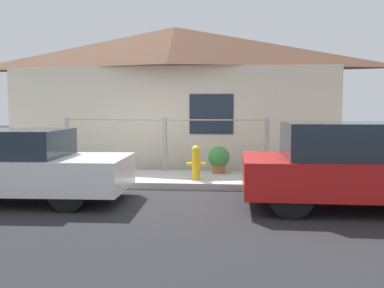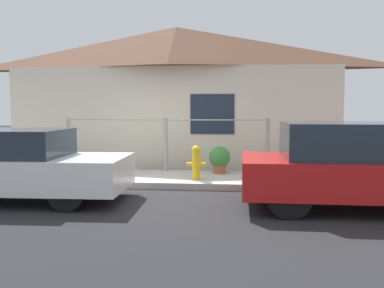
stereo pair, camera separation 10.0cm
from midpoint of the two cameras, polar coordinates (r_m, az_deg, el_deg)
name	(u,v)px [view 2 (the right image)]	position (r m, az deg, el deg)	size (l,w,h in m)	color
ground_plane	(152,189)	(8.67, -5.02, -6.06)	(60.00, 60.00, 0.00)	#262628
sidewalk	(160,179)	(9.54, -3.97, -4.65)	(24.00, 1.82, 0.13)	#B2AFA8
house	(176,56)	(11.95, -1.94, 11.70)	(8.95, 2.23, 3.86)	beige
fence	(166,142)	(10.19, -3.26, 0.28)	(4.90, 0.10, 1.27)	#999993
car_left	(7,165)	(8.17, -23.08, -2.57)	(4.16, 1.77, 1.26)	white
car_right	(353,166)	(7.40, 21.02, -2.74)	(3.66, 1.80, 1.40)	red
fire_hydrant	(196,162)	(8.97, 0.87, -2.39)	(0.40, 0.18, 0.72)	yellow
potted_plant_near_hydrant	(219,159)	(9.85, 3.96, -1.96)	(0.49, 0.49, 0.62)	#9E5638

